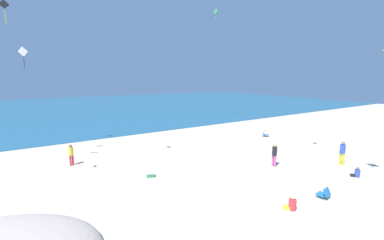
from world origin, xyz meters
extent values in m
plane|color=beige|center=(0.00, 10.00, 0.00)|extent=(120.00, 120.00, 0.00)
cube|color=#236084|center=(0.00, 49.35, 0.03)|extent=(120.00, 60.00, 0.05)
cube|color=#2370B2|center=(10.93, 11.03, 0.18)|extent=(0.70, 0.71, 0.03)
cube|color=#2370B2|center=(10.78, 11.27, 0.41)|extent=(0.55, 0.47, 0.46)
cylinder|color=#B7B7BC|center=(11.22, 11.03, 0.09)|extent=(0.02, 0.02, 0.18)
cylinder|color=#B7B7BC|center=(10.81, 10.76, 0.09)|extent=(0.02, 0.02, 0.18)
cube|color=#2370B2|center=(2.81, 0.23, 0.17)|extent=(0.65, 0.53, 0.03)
cube|color=#2370B2|center=(2.85, -0.01, 0.36)|extent=(0.62, 0.30, 0.40)
cylinder|color=#B7B7BC|center=(2.50, 0.33, 0.08)|extent=(0.02, 0.02, 0.17)
cylinder|color=#B7B7BC|center=(3.09, 0.41, 0.08)|extent=(0.02, 0.02, 0.17)
cube|color=#339956|center=(-3.75, 7.60, 0.11)|extent=(0.57, 0.48, 0.23)
cube|color=white|center=(-3.75, 7.60, 0.25)|extent=(0.59, 0.50, 0.04)
cylinder|color=#D8599E|center=(4.41, 4.75, 0.41)|extent=(0.14, 0.14, 0.81)
cylinder|color=#D8599E|center=(4.42, 4.56, 0.41)|extent=(0.14, 0.14, 0.81)
cylinder|color=black|center=(4.42, 4.66, 1.12)|extent=(0.35, 0.35, 0.61)
sphere|color=tan|center=(4.42, 4.66, 1.52)|extent=(0.22, 0.22, 0.22)
cylinder|color=red|center=(-7.60, 12.60, 0.38)|extent=(0.13, 0.13, 0.76)
cylinder|color=red|center=(-7.76, 12.54, 0.38)|extent=(0.13, 0.13, 0.76)
cylinder|color=yellow|center=(-7.68, 12.57, 1.05)|extent=(0.39, 0.39, 0.57)
sphere|color=#846047|center=(-7.68, 12.57, 1.43)|extent=(0.21, 0.21, 0.21)
cylinder|color=red|center=(0.41, 0.28, 0.27)|extent=(0.49, 0.49, 0.54)
sphere|color=beige|center=(0.41, 0.28, 0.63)|extent=(0.22, 0.22, 0.22)
cube|color=yellow|center=(0.27, 0.45, 0.08)|extent=(0.46, 0.48, 0.16)
cylinder|color=blue|center=(7.33, 0.54, 0.23)|extent=(0.43, 0.43, 0.47)
sphere|color=#846047|center=(7.33, 0.54, 0.55)|extent=(0.19, 0.19, 0.19)
cube|color=black|center=(7.22, 0.69, 0.07)|extent=(0.40, 0.42, 0.14)
cylinder|color=yellow|center=(8.78, 2.35, 0.43)|extent=(0.15, 0.15, 0.86)
cylinder|color=yellow|center=(8.81, 2.15, 0.43)|extent=(0.15, 0.15, 0.86)
cylinder|color=blue|center=(8.80, 2.25, 1.19)|extent=(0.40, 0.40, 0.65)
sphere|color=#A87A5B|center=(8.80, 2.25, 1.62)|extent=(0.24, 0.24, 0.24)
cube|color=white|center=(-9.87, 13.21, 7.86)|extent=(0.56, 0.36, 0.62)
cylinder|color=black|center=(-9.87, 13.21, 7.23)|extent=(0.08, 0.15, 0.82)
cube|color=black|center=(-10.63, 14.43, 10.88)|extent=(0.60, 0.16, 0.59)
cylinder|color=yellow|center=(-10.63, 14.43, 10.17)|extent=(0.04, 0.05, 1.00)
cube|color=green|center=(12.70, 22.44, 15.25)|extent=(0.29, 0.83, 0.80)
cylinder|color=#99DB33|center=(12.70, 22.44, 14.61)|extent=(0.11, 0.07, 0.69)
camera|label=1|loc=(-9.45, -6.30, 6.24)|focal=23.03mm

